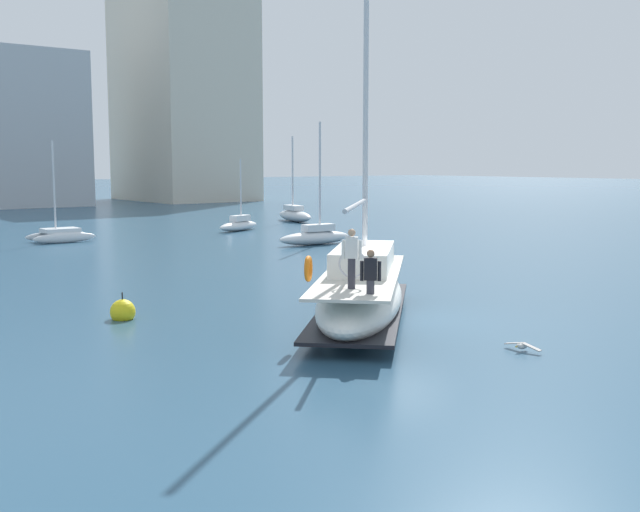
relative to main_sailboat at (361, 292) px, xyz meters
The scene contains 8 objects.
ground_plane 1.67m from the main_sailboat, 25.56° to the right, with size 400.00×400.00×0.00m, color #284C66.
main_sailboat is the anchor object (origin of this frame).
moored_sloop_near 31.71m from the main_sailboat, 64.74° to the left, with size 4.26×2.53×5.03m.
moored_sloop_far 21.82m from the main_sailboat, 56.06° to the left, with size 4.91×1.39×7.10m.
moored_catamaran 39.67m from the main_sailboat, 56.86° to the left, with size 2.48×5.78×6.89m.
moored_cutter_left 28.81m from the main_sailboat, 88.05° to the left, with size 3.79×1.84×6.06m.
seagull 5.41m from the main_sailboat, 81.41° to the right, with size 0.47×1.06×0.17m.
mooring_buoy 7.30m from the main_sailboat, 139.64° to the left, with size 0.77×0.77×0.98m.
Camera 1 is at (-16.13, -16.46, 4.74)m, focal length 42.89 mm.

